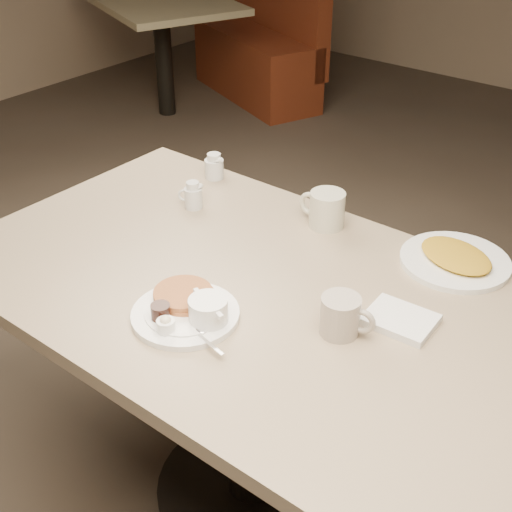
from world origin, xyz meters
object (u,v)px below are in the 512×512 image
Objects in this scene: coffee_mug_far at (326,209)px; booth_back_left at (253,38)px; hash_plate at (455,259)px; main_plate at (189,309)px; diner_table at (251,339)px; creamer_left at (193,196)px; creamer_right at (214,167)px; coffee_mug_near at (342,315)px.

coffee_mug_far is 3.20m from booth_back_left.
hash_plate is 0.22× the size of booth_back_left.
main_plate is at bearing -90.63° from coffee_mug_far.
hash_plate is 3.42m from booth_back_left.
coffee_mug_far is 0.09× the size of booth_back_left.
booth_back_left is at bearing 137.37° from hash_plate.
main_plate is at bearing -53.50° from booth_back_left.
coffee_mug_far is at bearing -47.63° from booth_back_left.
diner_table is 18.75× the size of creamer_left.
creamer_left reaches higher than hash_plate.
creamer_right reaches higher than main_plate.
diner_table is 0.93× the size of booth_back_left.
hash_plate is at bearing 14.81° from creamer_left.
creamer_right is 0.80m from hash_plate.
creamer_right is at bearing -53.62° from booth_back_left.
creamer_right reaches higher than diner_table.
coffee_mug_near reaches higher than main_plate.
creamer_left is at bearing 151.84° from diner_table.
diner_table is 4.69× the size of main_plate.
coffee_mug_far is at bearing 89.37° from main_plate.
main_plate is at bearing -97.68° from diner_table.
coffee_mug_far reaches higher than creamer_right.
coffee_mug_near reaches higher than hash_plate.
hash_plate is (0.80, 0.01, -0.02)m from creamer_right.
coffee_mug_near is 0.08× the size of booth_back_left.
diner_table is 10.81× the size of coffee_mug_far.
creamer_left is 0.20m from creamer_right.
creamer_right is (-0.44, 0.03, -0.01)m from coffee_mug_far.
creamer_right is at bearing 114.13° from creamer_left.
booth_back_left is (-2.14, 2.34, -0.39)m from coffee_mug_far.
booth_back_left reaches higher than coffee_mug_far.
diner_table is at bearing 175.14° from coffee_mug_near.
creamer_left is (-0.35, 0.39, 0.01)m from main_plate.
creamer_left reaches higher than main_plate.
main_plate is 3.60m from booth_back_left.
diner_table is 11.42× the size of coffee_mug_near.
creamer_right is at bearing 139.91° from diner_table.
creamer_right is (-0.43, 0.57, 0.01)m from main_plate.
coffee_mug_near reaches higher than diner_table.
creamer_right is (-0.46, 0.38, 0.21)m from diner_table.
diner_table is 0.63m from creamer_right.
main_plate is at bearing -48.11° from creamer_left.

